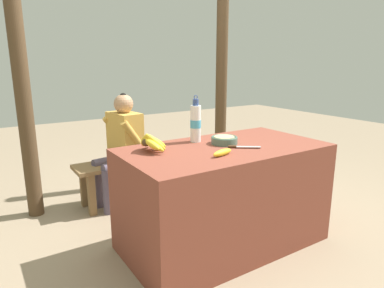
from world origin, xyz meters
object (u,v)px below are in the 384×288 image
(banana_bunch_ripe, at_px, (151,142))
(serving_bowl, at_px, (224,140))
(water_bottle, at_px, (196,123))
(loose_banana_front, at_px, (222,153))
(support_post_near, at_px, (18,55))
(knife, at_px, (240,147))
(seated_vendor, at_px, (121,143))
(support_post_far, at_px, (222,57))
(wooden_bench, at_px, (148,164))
(banana_bunch_green, at_px, (184,145))

(banana_bunch_ripe, xyz_separation_m, serving_bowl, (0.54, -0.09, -0.03))
(water_bottle, bearing_deg, loose_banana_front, -99.50)
(support_post_near, bearing_deg, knife, -50.35)
(seated_vendor, xyz_separation_m, support_post_far, (1.31, 0.21, 0.77))
(serving_bowl, bearing_deg, wooden_bench, 96.11)
(knife, distance_m, banana_bunch_green, 1.28)
(banana_bunch_green, relative_size, support_post_near, 0.10)
(banana_bunch_ripe, relative_size, banana_bunch_green, 1.04)
(wooden_bench, height_order, seated_vendor, seated_vendor)
(seated_vendor, bearing_deg, banana_bunch_green, 174.54)
(banana_bunch_green, bearing_deg, serving_bowl, -106.13)
(knife, bearing_deg, wooden_bench, 131.32)
(water_bottle, height_order, support_post_near, support_post_near)
(loose_banana_front, xyz_separation_m, support_post_near, (-0.93, 1.47, 0.60))
(serving_bowl, height_order, support_post_far, support_post_far)
(water_bottle, height_order, banana_bunch_green, water_bottle)
(water_bottle, relative_size, knife, 1.77)
(seated_vendor, bearing_deg, serving_bowl, 102.65)
(loose_banana_front, relative_size, support_post_near, 0.07)
(wooden_bench, bearing_deg, seated_vendor, -172.18)
(banana_bunch_ripe, xyz_separation_m, seated_vendor, (0.14, 0.93, -0.21))
(loose_banana_front, distance_m, banana_bunch_green, 1.43)
(support_post_far, bearing_deg, loose_banana_front, -127.20)
(banana_bunch_ripe, height_order, loose_banana_front, banana_bunch_ripe)
(banana_bunch_ripe, xyz_separation_m, water_bottle, (0.40, 0.08, 0.08))
(banana_bunch_green, bearing_deg, knife, -103.64)
(knife, relative_size, support_post_near, 0.07)
(knife, height_order, support_post_near, support_post_near)
(support_post_far, bearing_deg, wooden_bench, -170.36)
(water_bottle, relative_size, banana_bunch_green, 1.31)
(serving_bowl, distance_m, knife, 0.16)
(serving_bowl, height_order, loose_banana_front, serving_bowl)
(seated_vendor, xyz_separation_m, banana_bunch_green, (0.70, 0.04, -0.13))
(wooden_bench, relative_size, support_post_near, 0.52)
(serving_bowl, xyz_separation_m, support_post_far, (0.91, 1.23, 0.59))
(support_post_near, bearing_deg, banana_bunch_ripe, -62.38)
(banana_bunch_ripe, relative_size, seated_vendor, 0.26)
(support_post_near, bearing_deg, support_post_far, 0.00)
(serving_bowl, relative_size, banana_bunch_green, 0.72)
(banana_bunch_ripe, relative_size, water_bottle, 0.79)
(loose_banana_front, bearing_deg, water_bottle, 80.50)
(serving_bowl, distance_m, support_post_near, 1.78)
(wooden_bench, distance_m, support_post_near, 1.46)
(banana_bunch_green, bearing_deg, loose_banana_front, -111.50)
(banana_bunch_green, relative_size, support_post_far, 0.10)
(banana_bunch_ripe, xyz_separation_m, support_post_near, (-0.60, 1.14, 0.56))
(support_post_far, bearing_deg, water_bottle, -134.69)
(banana_bunch_ripe, relative_size, support_post_near, 0.10)
(serving_bowl, xyz_separation_m, support_post_near, (-1.14, 1.23, 0.59))
(seated_vendor, height_order, support_post_far, support_post_far)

